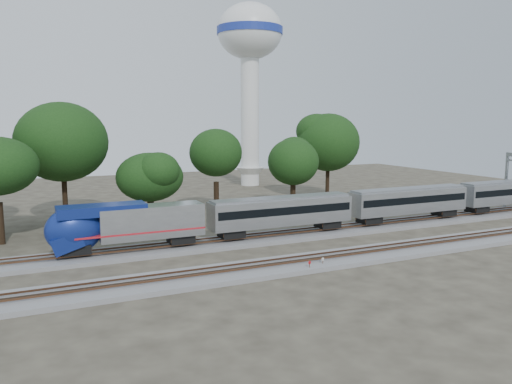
# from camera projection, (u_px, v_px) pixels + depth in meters

# --- Properties ---
(ground) EXTENTS (160.00, 160.00, 0.00)m
(ground) POSITION_uv_depth(u_px,v_px,m) (231.00, 261.00, 45.78)
(ground) COLOR #383328
(ground) RESTS_ON ground
(track_far) EXTENTS (160.00, 5.00, 0.73)m
(track_far) POSITION_uv_depth(u_px,v_px,m) (210.00, 244.00, 51.15)
(track_far) COLOR slate
(track_far) RESTS_ON ground
(track_near) EXTENTS (160.00, 5.00, 0.73)m
(track_near) POSITION_uv_depth(u_px,v_px,m) (249.00, 270.00, 42.16)
(track_near) COLOR slate
(track_near) RESTS_ON ground
(train) EXTENTS (120.54, 2.93, 4.32)m
(train) POSITION_uv_depth(u_px,v_px,m) (509.00, 192.00, 68.91)
(train) COLOR silver
(train) RESTS_ON ground
(switch_stand_red) EXTENTS (0.30, 0.13, 0.98)m
(switch_stand_red) POSITION_uv_depth(u_px,v_px,m) (310.00, 265.00, 42.33)
(switch_stand_red) COLOR #512D19
(switch_stand_red) RESTS_ON ground
(switch_stand_white) EXTENTS (0.29, 0.11, 0.92)m
(switch_stand_white) POSITION_uv_depth(u_px,v_px,m) (323.00, 261.00, 43.55)
(switch_stand_white) COLOR #512D19
(switch_stand_white) RESTS_ON ground
(switch_lever) EXTENTS (0.57, 0.45, 0.30)m
(switch_lever) POSITION_uv_depth(u_px,v_px,m) (329.00, 267.00, 43.31)
(switch_lever) COLOR #512D19
(switch_lever) RESTS_ON ground
(water_tower) EXTENTS (12.74, 12.74, 35.26)m
(water_tower) POSITION_uv_depth(u_px,v_px,m) (250.00, 51.00, 96.51)
(water_tower) COLOR silver
(water_tower) RESTS_ON ground
(tree_3) EXTENTS (10.41, 10.41, 14.68)m
(tree_3) POSITION_uv_depth(u_px,v_px,m) (62.00, 142.00, 59.94)
(tree_3) COLOR black
(tree_3) RESTS_ON ground
(tree_4) EXTENTS (6.20, 6.20, 8.75)m
(tree_4) POSITION_uv_depth(u_px,v_px,m) (150.00, 177.00, 59.44)
(tree_4) COLOR black
(tree_4) RESTS_ON ground
(tree_5) EXTENTS (8.66, 8.66, 12.21)m
(tree_5) POSITION_uv_depth(u_px,v_px,m) (216.00, 153.00, 66.87)
(tree_5) COLOR black
(tree_5) RESTS_ON ground
(tree_6) EXTENTS (7.14, 7.14, 10.07)m
(tree_6) POSITION_uv_depth(u_px,v_px,m) (293.00, 162.00, 70.36)
(tree_6) COLOR black
(tree_6) RESTS_ON ground
(tree_7) EXTENTS (9.48, 9.48, 13.36)m
(tree_7) POSITION_uv_depth(u_px,v_px,m) (328.00, 143.00, 80.26)
(tree_7) COLOR black
(tree_7) RESTS_ON ground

